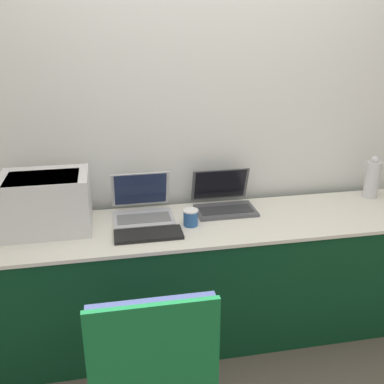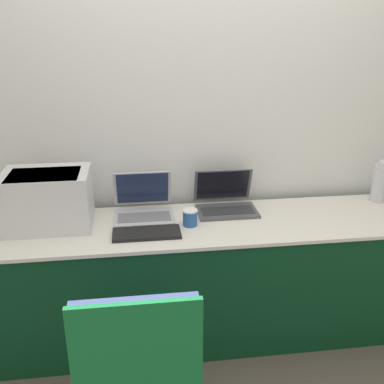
{
  "view_description": "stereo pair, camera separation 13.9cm",
  "coord_description": "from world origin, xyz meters",
  "px_view_note": "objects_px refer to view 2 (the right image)",
  "views": [
    {
      "loc": [
        -0.56,
        -1.99,
        1.83
      ],
      "look_at": [
        -0.12,
        0.32,
        0.92
      ],
      "focal_mm": 42.0,
      "sensor_mm": 36.0,
      "label": 1
    },
    {
      "loc": [
        -0.42,
        -2.01,
        1.83
      ],
      "look_at": [
        -0.12,
        0.32,
        0.92
      ],
      "focal_mm": 42.0,
      "sensor_mm": 36.0,
      "label": 2
    }
  ],
  "objects_px": {
    "laptop_right": "(225,201)",
    "coffee_cup": "(190,217)",
    "printer": "(48,197)",
    "external_keyboard": "(147,233)",
    "laptop_left": "(144,207)",
    "metal_pitcher": "(380,182)",
    "chair": "(138,359)"
  },
  "relations": [
    {
      "from": "laptop_left",
      "to": "laptop_right",
      "type": "distance_m",
      "value": 0.5
    },
    {
      "from": "coffee_cup",
      "to": "external_keyboard",
      "type": "bearing_deg",
      "value": -159.41
    },
    {
      "from": "laptop_right",
      "to": "external_keyboard",
      "type": "relative_size",
      "value": 0.98
    },
    {
      "from": "laptop_right",
      "to": "coffee_cup",
      "type": "height_order",
      "value": "laptop_right"
    },
    {
      "from": "external_keyboard",
      "to": "printer",
      "type": "bearing_deg",
      "value": 159.76
    },
    {
      "from": "laptop_right",
      "to": "coffee_cup",
      "type": "bearing_deg",
      "value": -140.94
    },
    {
      "from": "laptop_right",
      "to": "coffee_cup",
      "type": "xyz_separation_m",
      "value": [
        -0.24,
        -0.2,
        -0.0
      ]
    },
    {
      "from": "laptop_right",
      "to": "external_keyboard",
      "type": "height_order",
      "value": "laptop_right"
    },
    {
      "from": "external_keyboard",
      "to": "metal_pitcher",
      "type": "relative_size",
      "value": 1.32
    },
    {
      "from": "coffee_cup",
      "to": "chair",
      "type": "bearing_deg",
      "value": -110.45
    },
    {
      "from": "printer",
      "to": "laptop_left",
      "type": "relative_size",
      "value": 1.35
    },
    {
      "from": "printer",
      "to": "laptop_right",
      "type": "distance_m",
      "value": 1.03
    },
    {
      "from": "printer",
      "to": "chair",
      "type": "relative_size",
      "value": 0.51
    },
    {
      "from": "printer",
      "to": "external_keyboard",
      "type": "xyz_separation_m",
      "value": [
        0.53,
        -0.2,
        -0.16
      ]
    },
    {
      "from": "chair",
      "to": "laptop_left",
      "type": "bearing_deg",
      "value": 86.47
    },
    {
      "from": "printer",
      "to": "external_keyboard",
      "type": "height_order",
      "value": "printer"
    },
    {
      "from": "metal_pitcher",
      "to": "chair",
      "type": "height_order",
      "value": "metal_pitcher"
    },
    {
      "from": "laptop_left",
      "to": "coffee_cup",
      "type": "height_order",
      "value": "laptop_left"
    },
    {
      "from": "external_keyboard",
      "to": "chair",
      "type": "relative_size",
      "value": 0.4
    },
    {
      "from": "laptop_left",
      "to": "chair",
      "type": "distance_m",
      "value": 1.05
    },
    {
      "from": "external_keyboard",
      "to": "metal_pitcher",
      "type": "height_order",
      "value": "metal_pitcher"
    },
    {
      "from": "laptop_left",
      "to": "chair",
      "type": "relative_size",
      "value": 0.37
    },
    {
      "from": "printer",
      "to": "laptop_left",
      "type": "distance_m",
      "value": 0.54
    },
    {
      "from": "laptop_left",
      "to": "metal_pitcher",
      "type": "distance_m",
      "value": 1.48
    },
    {
      "from": "external_keyboard",
      "to": "coffee_cup",
      "type": "distance_m",
      "value": 0.27
    },
    {
      "from": "external_keyboard",
      "to": "coffee_cup",
      "type": "relative_size",
      "value": 3.89
    },
    {
      "from": "laptop_left",
      "to": "coffee_cup",
      "type": "relative_size",
      "value": 3.67
    },
    {
      "from": "printer",
      "to": "coffee_cup",
      "type": "distance_m",
      "value": 0.79
    },
    {
      "from": "external_keyboard",
      "to": "metal_pitcher",
      "type": "bearing_deg",
      "value": 11.27
    },
    {
      "from": "printer",
      "to": "external_keyboard",
      "type": "bearing_deg",
      "value": -20.24
    },
    {
      "from": "printer",
      "to": "chair",
      "type": "height_order",
      "value": "printer"
    },
    {
      "from": "laptop_left",
      "to": "metal_pitcher",
      "type": "bearing_deg",
      "value": 1.06
    }
  ]
}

